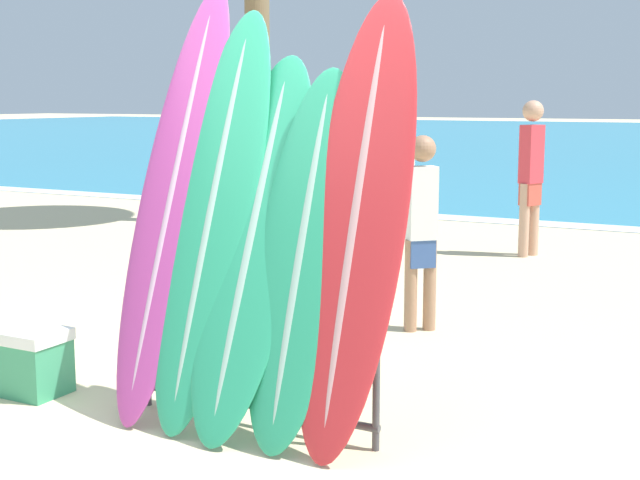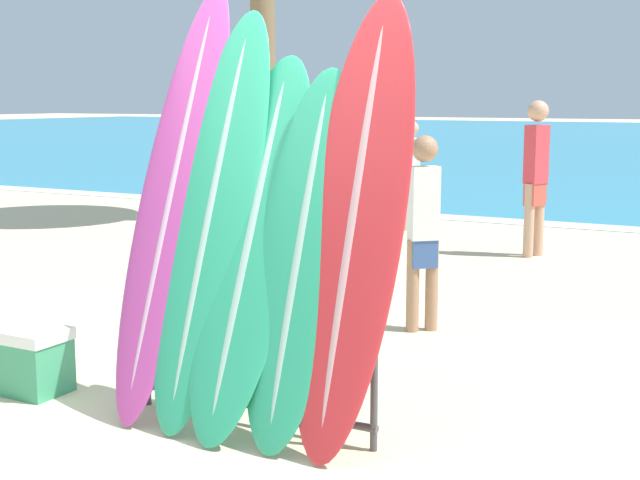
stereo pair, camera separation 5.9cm
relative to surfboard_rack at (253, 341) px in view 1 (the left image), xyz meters
The scene contains 11 objects.
ground_plane 0.71m from the surfboard_rack, 134.38° to the right, with size 160.00×160.00×0.00m, color beige.
surfboard_rack is the anchor object (origin of this frame).
surfboard_slot_0 0.98m from the surfboard_rack, behind, with size 0.48×1.06×2.54m.
surfboard_slot_1 0.75m from the surfboard_rack, 167.68° to the left, with size 0.55×0.98×2.37m.
surfboard_slot_2 0.55m from the surfboard_rack, 114.96° to the left, with size 0.59×0.96×2.10m.
surfboard_slot_3 0.60m from the surfboard_rack, ahead, with size 0.56×0.79×2.02m.
surfboard_slot_4 0.94m from the surfboard_rack, ahead, with size 0.57×0.88×2.42m.
person_near_water 7.81m from the surfboard_rack, 106.22° to the left, with size 0.25×0.26×1.53m.
person_mid_beach 2.44m from the surfboard_rack, 88.83° to the left, with size 0.26×0.26×1.56m.
person_far_left 6.24m from the surfboard_rack, 90.75° to the left, with size 0.26×0.31×1.82m.
cooler_box 1.61m from the surfboard_rack, behind, with size 0.50×0.34×0.42m.
Camera 1 is at (2.94, -3.74, 1.84)m, focal length 50.00 mm.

